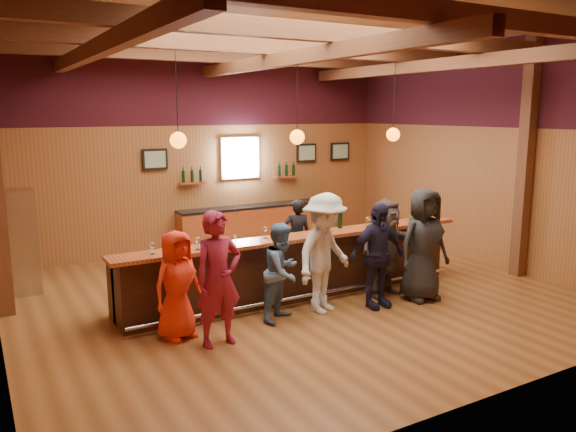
{
  "coord_description": "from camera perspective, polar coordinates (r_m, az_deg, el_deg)",
  "views": [
    {
      "loc": [
        -4.66,
        -7.88,
        3.12
      ],
      "look_at": [
        0.0,
        0.3,
        1.35
      ],
      "focal_mm": 35.0,
      "sensor_mm": 36.0,
      "label": 1
    }
  ],
  "objects": [
    {
      "name": "room",
      "position": [
        9.21,
        0.76,
        11.22
      ],
      "size": [
        9.04,
        9.0,
        4.52
      ],
      "color": "brown",
      "rests_on": "ground"
    },
    {
      "name": "bar_counter",
      "position": [
        9.65,
        0.53,
        -4.97
      ],
      "size": [
        6.3,
        1.07,
        1.11
      ],
      "color": "black",
      "rests_on": "ground"
    },
    {
      "name": "back_bar_cabinet",
      "position": [
        13.27,
        -2.81,
        -0.87
      ],
      "size": [
        4.0,
        0.52,
        0.95
      ],
      "color": "#913A1A",
      "rests_on": "ground"
    },
    {
      "name": "window",
      "position": [
        13.07,
        -4.9,
        5.91
      ],
      "size": [
        0.95,
        0.09,
        0.95
      ],
      "color": "silver",
      "rests_on": "room"
    },
    {
      "name": "framed_pictures",
      "position": [
        13.45,
        -1.51,
        6.29
      ],
      "size": [
        5.35,
        0.05,
        0.45
      ],
      "color": "black",
      "rests_on": "room"
    },
    {
      "name": "wine_shelves",
      "position": [
        13.06,
        -4.74,
        4.01
      ],
      "size": [
        3.0,
        0.18,
        0.3
      ],
      "color": "#913A1A",
      "rests_on": "room"
    },
    {
      "name": "pendant_lights",
      "position": [
        9.17,
        0.94,
        8.07
      ],
      "size": [
        4.24,
        0.24,
        1.37
      ],
      "color": "black",
      "rests_on": "room"
    },
    {
      "name": "stainless_fridge",
      "position": [
        10.73,
        -26.0,
        -2.39
      ],
      "size": [
        0.7,
        0.7,
        1.8
      ],
      "primitive_type": "cube",
      "color": "silver",
      "rests_on": "ground"
    },
    {
      "name": "customer_orange",
      "position": [
        7.92,
        -11.18,
        -6.87
      ],
      "size": [
        0.85,
        0.68,
        1.53
      ],
      "primitive_type": "imported",
      "rotation": [
        0.0,
        0.0,
        0.28
      ],
      "color": "red",
      "rests_on": "ground"
    },
    {
      "name": "customer_redvest",
      "position": [
        7.56,
        -7.08,
        -6.36
      ],
      "size": [
        0.7,
        0.49,
        1.84
      ],
      "primitive_type": "imported",
      "rotation": [
        0.0,
        0.0,
        0.08
      ],
      "color": "maroon",
      "rests_on": "ground"
    },
    {
      "name": "customer_denim",
      "position": [
        8.45,
        -0.56,
        -5.67
      ],
      "size": [
        0.91,
        0.86,
        1.49
      ],
      "primitive_type": "imported",
      "rotation": [
        0.0,
        0.0,
        0.54
      ],
      "color": "#4F749F",
      "rests_on": "ground"
    },
    {
      "name": "customer_white",
      "position": [
        8.74,
        3.74,
        -3.8
      ],
      "size": [
        1.4,
        1.13,
        1.89
      ],
      "primitive_type": "imported",
      "rotation": [
        0.0,
        0.0,
        0.41
      ],
      "color": "silver",
      "rests_on": "ground"
    },
    {
      "name": "customer_navy",
      "position": [
        9.06,
        9.01,
        -3.99
      ],
      "size": [
        1.0,
        0.42,
        1.7
      ],
      "primitive_type": "imported",
      "rotation": [
        0.0,
        0.0,
        -0.01
      ],
      "color": "#1D1A35",
      "rests_on": "ground"
    },
    {
      "name": "customer_brown",
      "position": [
        9.63,
        9.95,
        -3.2
      ],
      "size": [
        1.64,
        0.91,
        1.68
      ],
      "primitive_type": "imported",
      "rotation": [
        0.0,
        0.0,
        0.28
      ],
      "color": "#4E423E",
      "rests_on": "ground"
    },
    {
      "name": "customer_dark",
      "position": [
        9.56,
        13.59,
        -2.82
      ],
      "size": [
        0.96,
        0.66,
        1.89
      ],
      "primitive_type": "imported",
      "rotation": [
        0.0,
        0.0,
        -0.07
      ],
      "color": "black",
      "rests_on": "ground"
    },
    {
      "name": "bartender",
      "position": [
        10.7,
        0.92,
        -2.19
      ],
      "size": [
        0.63,
        0.51,
        1.49
      ],
      "primitive_type": "imported",
      "rotation": [
        0.0,
        0.0,
        2.82
      ],
      "color": "black",
      "rests_on": "ground"
    },
    {
      "name": "ice_bucket",
      "position": [
        9.4,
        3.06,
        -0.93
      ],
      "size": [
        0.23,
        0.23,
        0.25
      ],
      "primitive_type": "cylinder",
      "color": "olive",
      "rests_on": "bar_counter"
    },
    {
      "name": "bottle_a",
      "position": [
        9.65,
        4.04,
        -0.67
      ],
      "size": [
        0.07,
        0.07,
        0.31
      ],
      "color": "black",
      "rests_on": "bar_counter"
    },
    {
      "name": "bottle_b",
      "position": [
        9.79,
        5.31,
        -0.4
      ],
      "size": [
        0.08,
        0.08,
        0.37
      ],
      "color": "black",
      "rests_on": "bar_counter"
    },
    {
      "name": "glass_a",
      "position": [
        8.22,
        -13.61,
        -2.95
      ],
      "size": [
        0.08,
        0.08,
        0.17
      ],
      "color": "silver",
      "rests_on": "bar_counter"
    },
    {
      "name": "glass_b",
      "position": [
        8.33,
        -9.16,
        -2.48
      ],
      "size": [
        0.09,
        0.09,
        0.19
      ],
      "color": "silver",
      "rests_on": "bar_counter"
    },
    {
      "name": "glass_c",
      "position": [
        8.56,
        -7.25,
        -2.15
      ],
      "size": [
        0.08,
        0.08,
        0.18
      ],
      "color": "silver",
      "rests_on": "bar_counter"
    },
    {
      "name": "glass_d",
      "position": [
        8.56,
        -5.41,
        -2.19
      ],
      "size": [
        0.07,
        0.07,
        0.16
      ],
      "color": "silver",
      "rests_on": "bar_counter"
    },
    {
      "name": "glass_e",
      "position": [
        8.97,
        -2.32,
        -1.4
      ],
      "size": [
        0.09,
        0.09,
        0.19
      ],
      "color": "silver",
      "rests_on": "bar_counter"
    },
    {
      "name": "glass_f",
      "position": [
        9.54,
        4.27,
        -0.79
      ],
      "size": [
        0.08,
        0.08,
        0.17
      ],
      "color": "silver",
      "rests_on": "bar_counter"
    },
    {
      "name": "glass_g",
      "position": [
        9.94,
        8.12,
        -0.37
      ],
      "size": [
        0.08,
        0.08,
        0.18
      ],
      "color": "silver",
      "rests_on": "bar_counter"
    },
    {
      "name": "glass_h",
      "position": [
        10.19,
        10.22,
        -0.19
      ],
      "size": [
        0.08,
        0.08,
        0.17
      ],
      "color": "silver",
      "rests_on": "bar_counter"
    }
  ]
}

